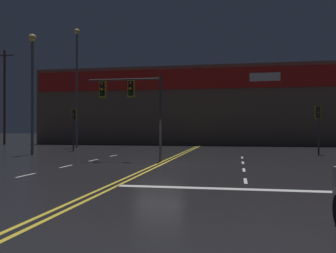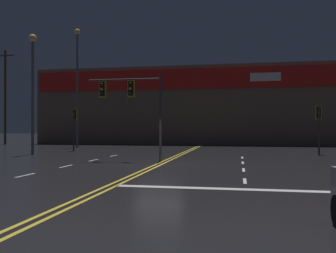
{
  "view_description": "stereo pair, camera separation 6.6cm",
  "coord_description": "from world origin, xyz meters",
  "px_view_note": "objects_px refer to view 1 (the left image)",
  "views": [
    {
      "loc": [
        4.07,
        -19.17,
        1.91
      ],
      "look_at": [
        0.0,
        2.61,
        2.0
      ],
      "focal_mm": 40.0,
      "sensor_mm": 36.0,
      "label": 1
    },
    {
      "loc": [
        4.14,
        -19.16,
        1.91
      ],
      "look_at": [
        0.0,
        2.61,
        2.0
      ],
      "focal_mm": 40.0,
      "sensor_mm": 36.0,
      "label": 2
    }
  ],
  "objects_px": {
    "traffic_signal_corner_northeast": "(318,119)",
    "streetlight_far_left": "(32,77)",
    "traffic_signal_median": "(129,96)",
    "traffic_signal_corner_northwest": "(74,120)",
    "streetlight_near_right": "(77,74)"
  },
  "relations": [
    {
      "from": "traffic_signal_corner_northeast",
      "to": "traffic_signal_corner_northwest",
      "type": "distance_m",
      "value": 19.11
    },
    {
      "from": "traffic_signal_corner_northwest",
      "to": "streetlight_near_right",
      "type": "relative_size",
      "value": 0.3
    },
    {
      "from": "streetlight_near_right",
      "to": "streetlight_far_left",
      "type": "height_order",
      "value": "streetlight_near_right"
    },
    {
      "from": "traffic_signal_median",
      "to": "traffic_signal_corner_northwest",
      "type": "distance_m",
      "value": 11.04
    },
    {
      "from": "traffic_signal_median",
      "to": "traffic_signal_corner_northeast",
      "type": "height_order",
      "value": "traffic_signal_median"
    },
    {
      "from": "traffic_signal_median",
      "to": "streetlight_near_right",
      "type": "relative_size",
      "value": 0.42
    },
    {
      "from": "traffic_signal_corner_northeast",
      "to": "streetlight_far_left",
      "type": "relative_size",
      "value": 0.4
    },
    {
      "from": "traffic_signal_median",
      "to": "streetlight_far_left",
      "type": "bearing_deg",
      "value": 155.46
    },
    {
      "from": "traffic_signal_corner_northwest",
      "to": "streetlight_near_right",
      "type": "distance_m",
      "value": 7.65
    },
    {
      "from": "traffic_signal_corner_northeast",
      "to": "streetlight_far_left",
      "type": "xyz_separation_m",
      "value": [
        -20.28,
        -3.6,
        3.04
      ]
    },
    {
      "from": "traffic_signal_median",
      "to": "traffic_signal_corner_northwest",
      "type": "xyz_separation_m",
      "value": [
        -7.24,
        8.24,
        -1.2
      ]
    },
    {
      "from": "streetlight_near_right",
      "to": "streetlight_far_left",
      "type": "bearing_deg",
      "value": -83.77
    },
    {
      "from": "traffic_signal_corner_northwest",
      "to": "streetlight_near_right",
      "type": "bearing_deg",
      "value": 112.13
    },
    {
      "from": "streetlight_near_right",
      "to": "streetlight_far_left",
      "type": "relative_size",
      "value": 1.35
    },
    {
      "from": "traffic_signal_corner_northeast",
      "to": "streetlight_far_left",
      "type": "distance_m",
      "value": 20.82
    }
  ]
}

